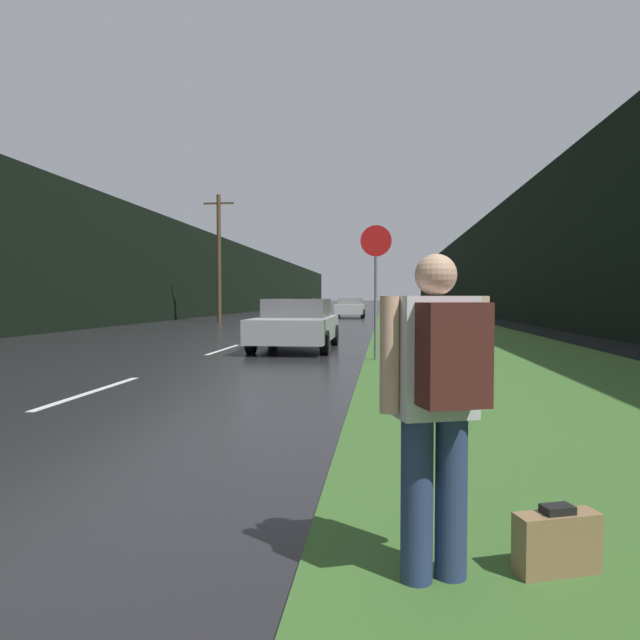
{
  "coord_description": "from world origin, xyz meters",
  "views": [
    {
      "loc": [
        4.31,
        0.06,
        1.4
      ],
      "look_at": [
        2.65,
        14.85,
        0.82
      ],
      "focal_mm": 32.0,
      "sensor_mm": 36.0,
      "label": 1
    }
  ],
  "objects_px": {
    "suitcase": "(557,544)",
    "hitchhiker_with_backpack": "(438,396)",
    "stop_sign": "(376,278)",
    "car_passing_near": "(296,324)",
    "car_oncoming": "(304,306)",
    "car_passing_far": "(350,308)"
  },
  "relations": [
    {
      "from": "stop_sign",
      "to": "hitchhiker_with_backpack",
      "type": "relative_size",
      "value": 1.86
    },
    {
      "from": "stop_sign",
      "to": "car_passing_near",
      "type": "xyz_separation_m",
      "value": [
        -2.19,
        2.67,
        -1.15
      ]
    },
    {
      "from": "car_passing_far",
      "to": "car_oncoming",
      "type": "height_order",
      "value": "car_oncoming"
    },
    {
      "from": "suitcase",
      "to": "car_oncoming",
      "type": "relative_size",
      "value": 0.11
    },
    {
      "from": "hitchhiker_with_backpack",
      "to": "car_oncoming",
      "type": "relative_size",
      "value": 0.38
    },
    {
      "from": "hitchhiker_with_backpack",
      "to": "car_passing_far",
      "type": "height_order",
      "value": "hitchhiker_with_backpack"
    },
    {
      "from": "car_passing_near",
      "to": "car_passing_far",
      "type": "xyz_separation_m",
      "value": [
        0.0,
        24.62,
        0.01
      ]
    },
    {
      "from": "hitchhiker_with_backpack",
      "to": "car_passing_near",
      "type": "height_order",
      "value": "hitchhiker_with_backpack"
    },
    {
      "from": "car_passing_near",
      "to": "car_oncoming",
      "type": "distance_m",
      "value": 29.48
    },
    {
      "from": "stop_sign",
      "to": "car_passing_far",
      "type": "height_order",
      "value": "stop_sign"
    },
    {
      "from": "hitchhiker_with_backpack",
      "to": "car_passing_near",
      "type": "xyz_separation_m",
      "value": [
        -2.63,
        12.59,
        -0.24
      ]
    },
    {
      "from": "suitcase",
      "to": "car_oncoming",
      "type": "height_order",
      "value": "car_oncoming"
    },
    {
      "from": "car_passing_far",
      "to": "car_oncoming",
      "type": "distance_m",
      "value": 6.02
    },
    {
      "from": "suitcase",
      "to": "hitchhiker_with_backpack",
      "type": "bearing_deg",
      "value": 176.0
    },
    {
      "from": "suitcase",
      "to": "car_passing_near",
      "type": "distance_m",
      "value": 12.86
    },
    {
      "from": "car_passing_near",
      "to": "car_passing_far",
      "type": "distance_m",
      "value": 24.62
    },
    {
      "from": "stop_sign",
      "to": "hitchhiker_with_backpack",
      "type": "xyz_separation_m",
      "value": [
        0.44,
        -9.92,
        -0.91
      ]
    },
    {
      "from": "hitchhiker_with_backpack",
      "to": "suitcase",
      "type": "height_order",
      "value": "hitchhiker_with_backpack"
    },
    {
      "from": "car_oncoming",
      "to": "car_passing_near",
      "type": "bearing_deg",
      "value": -82.43
    },
    {
      "from": "car_passing_far",
      "to": "car_oncoming",
      "type": "bearing_deg",
      "value": -49.84
    },
    {
      "from": "stop_sign",
      "to": "suitcase",
      "type": "height_order",
      "value": "stop_sign"
    },
    {
      "from": "car_passing_far",
      "to": "hitchhiker_with_backpack",
      "type": "bearing_deg",
      "value": 94.05
    }
  ]
}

